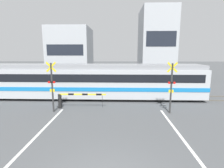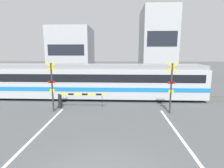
# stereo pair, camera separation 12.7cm
# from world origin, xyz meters

# --- Properties ---
(rail_track_near) EXTENTS (50.00, 0.10, 0.08)m
(rail_track_near) POSITION_xyz_m (0.00, 9.98, 0.04)
(rail_track_near) COLOR #5B564C
(rail_track_near) RESTS_ON ground_plane
(rail_track_far) EXTENTS (50.00, 0.10, 0.08)m
(rail_track_far) POSITION_xyz_m (0.00, 11.42, 0.04)
(rail_track_far) COLOR #5B564C
(rail_track_far) RESTS_ON ground_plane
(road_stripe_left) EXTENTS (0.14, 11.32, 0.01)m
(road_stripe_left) POSITION_xyz_m (-3.47, 1.66, 0.00)
(road_stripe_left) COLOR white
(road_stripe_left) RESTS_ON ground_plane
(road_stripe_right) EXTENTS (0.14, 11.32, 0.01)m
(road_stripe_right) POSITION_xyz_m (3.47, 1.66, 0.00)
(road_stripe_right) COLOR white
(road_stripe_right) RESTS_ON ground_plane
(commuter_train) EXTENTS (21.09, 2.97, 2.98)m
(commuter_train) POSITION_xyz_m (-2.83, 10.70, 1.60)
(commuter_train) COLOR #B7BCC1
(commuter_train) RESTS_ON ground_plane
(crossing_barrier_near) EXTENTS (3.43, 0.20, 1.09)m
(crossing_barrier_near) POSITION_xyz_m (-2.87, 7.62, 0.77)
(crossing_barrier_near) COLOR black
(crossing_barrier_near) RESTS_ON ground_plane
(crossing_barrier_far) EXTENTS (3.43, 0.20, 1.09)m
(crossing_barrier_far) POSITION_xyz_m (2.87, 13.64, 0.77)
(crossing_barrier_far) COLOR black
(crossing_barrier_far) RESTS_ON ground_plane
(crossing_signal_left) EXTENTS (0.68, 0.15, 3.39)m
(crossing_signal_left) POSITION_xyz_m (-3.92, 6.84, 1.87)
(crossing_signal_left) COLOR #333333
(crossing_signal_left) RESTS_ON ground_plane
(crossing_signal_right) EXTENTS (0.68, 0.15, 3.39)m
(crossing_signal_right) POSITION_xyz_m (3.92, 6.84, 1.87)
(crossing_signal_right) COLOR #333333
(crossing_signal_right) RESTS_ON ground_plane
(pedestrian) EXTENTS (0.38, 0.22, 1.65)m
(pedestrian) POSITION_xyz_m (0.56, 17.55, 0.95)
(pedestrian) COLOR #33384C
(pedestrian) RESTS_ON ground_plane
(building_left_of_street) EXTENTS (6.44, 7.01, 7.99)m
(building_left_of_street) POSITION_xyz_m (-7.29, 24.82, 3.99)
(building_left_of_street) COLOR #B2B7BC
(building_left_of_street) RESTS_ON ground_plane
(building_right_of_street) EXTENTS (5.08, 7.01, 10.81)m
(building_right_of_street) POSITION_xyz_m (6.61, 24.82, 5.41)
(building_right_of_street) COLOR #B2B7BC
(building_right_of_street) RESTS_ON ground_plane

